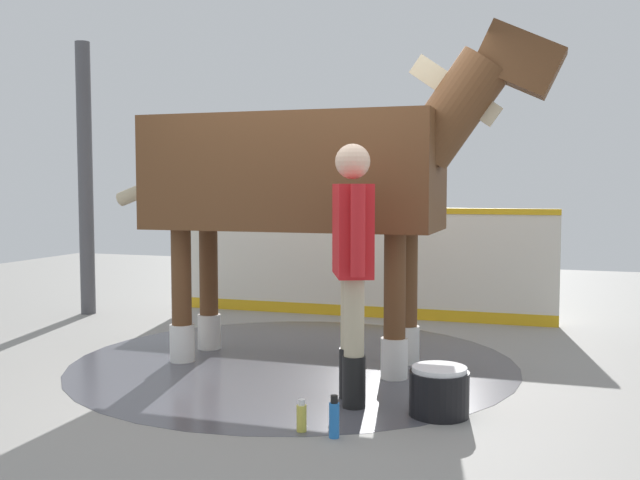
{
  "coord_description": "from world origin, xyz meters",
  "views": [
    {
      "loc": [
        5.07,
        1.81,
        1.41
      ],
      "look_at": [
        0.07,
        0.13,
        1.03
      ],
      "focal_mm": 41.31,
      "sensor_mm": 36.0,
      "label": 1
    }
  ],
  "objects_px": {
    "handler": "(352,254)",
    "bottle_shampoo": "(302,417)",
    "bottle_spray": "(334,418)",
    "horse": "(307,177)",
    "wash_bucket": "(439,391)"
  },
  "relations": [
    {
      "from": "bottle_spray",
      "to": "wash_bucket",
      "type": "bearing_deg",
      "value": 140.17
    },
    {
      "from": "handler",
      "to": "bottle_shampoo",
      "type": "height_order",
      "value": "handler"
    },
    {
      "from": "horse",
      "to": "bottle_spray",
      "type": "height_order",
      "value": "horse"
    },
    {
      "from": "horse",
      "to": "handler",
      "type": "bearing_deg",
      "value": -56.29
    },
    {
      "from": "horse",
      "to": "bottle_shampoo",
      "type": "distance_m",
      "value": 2.16
    },
    {
      "from": "handler",
      "to": "wash_bucket",
      "type": "relative_size",
      "value": 4.57
    },
    {
      "from": "wash_bucket",
      "to": "bottle_spray",
      "type": "height_order",
      "value": "wash_bucket"
    },
    {
      "from": "handler",
      "to": "bottle_spray",
      "type": "height_order",
      "value": "handler"
    },
    {
      "from": "horse",
      "to": "bottle_spray",
      "type": "distance_m",
      "value": 2.23
    },
    {
      "from": "handler",
      "to": "horse",
      "type": "bearing_deg",
      "value": -77.8
    },
    {
      "from": "wash_bucket",
      "to": "bottle_shampoo",
      "type": "xyz_separation_m",
      "value": [
        0.55,
        -0.7,
        -0.06
      ]
    },
    {
      "from": "handler",
      "to": "bottle_shampoo",
      "type": "bearing_deg",
      "value": 57.39
    },
    {
      "from": "horse",
      "to": "handler",
      "type": "xyz_separation_m",
      "value": [
        0.91,
        0.63,
        -0.51
      ]
    },
    {
      "from": "handler",
      "to": "bottle_shampoo",
      "type": "relative_size",
      "value": 8.91
    },
    {
      "from": "bottle_shampoo",
      "to": "bottle_spray",
      "type": "bearing_deg",
      "value": 80.12
    }
  ]
}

